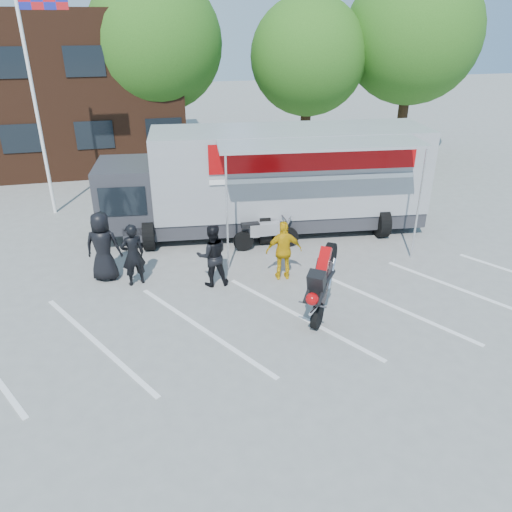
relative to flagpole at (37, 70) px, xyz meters
name	(u,v)px	position (x,y,z in m)	size (l,w,h in m)	color
ground	(304,340)	(6.24, -10.00, -5.05)	(100.00, 100.00, 0.00)	gray
parking_bay_lines	(291,317)	(6.24, -9.00, -5.05)	(18.00, 5.00, 0.01)	white
flagpole	(37,70)	(0.00, 0.00, 0.00)	(1.61, 0.12, 8.00)	white
tree_left	(155,43)	(4.24, 6.00, 0.51)	(6.12, 6.12, 8.64)	#382314
tree_mid	(308,57)	(11.24, 5.00, -0.11)	(5.44, 5.44, 7.68)	#382314
tree_right	(413,35)	(16.24, 4.50, 0.82)	(6.46, 6.46, 9.12)	#382314
transporter_truck	(274,230)	(7.30, -3.53, -5.05)	(10.84, 5.22, 3.45)	#92969A
parked_motorcycle	(266,248)	(6.65, -4.97, -5.05)	(0.71, 2.14, 1.12)	silver
stunt_bike_rider	(324,314)	(7.09, -9.04, -5.05)	(0.83, 1.76, 2.07)	black
spectator_leather_a	(103,247)	(1.80, -5.88, -4.07)	(0.97, 0.63, 1.98)	black
spectator_leather_b	(133,255)	(2.58, -6.37, -4.17)	(0.64, 0.42, 1.76)	black
spectator_leather_c	(212,255)	(4.65, -6.90, -4.18)	(0.85, 0.66, 1.75)	black
spectator_hivis	(284,251)	(6.62, -7.01, -4.20)	(1.00, 0.42, 1.70)	#E0AA0B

